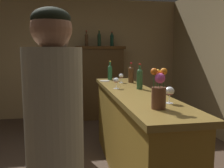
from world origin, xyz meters
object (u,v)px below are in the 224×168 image
display_bottle_left (86,39)px  display_bottle_center (112,40)px  display_bottle_midleft (99,39)px  bar_counter (132,134)px  cheese_plate (105,81)px  flower_arrangement (159,92)px  wine_bottle_malbec (131,74)px  wine_glass_front (116,81)px  patron_near_entrance (51,85)px  patron_redhead (55,152)px  wine_bottle_merlot (140,78)px  wine_bottle_chardonnay (110,72)px  wine_glass_rear (169,92)px  patron_in_navy (62,96)px  wine_glass_mid (121,76)px  display_cabinet (100,81)px

display_bottle_left → display_bottle_center: (0.56, 0.00, -0.00)m
display_bottle_midleft → display_bottle_center: (0.28, 0.00, -0.01)m
bar_counter → cheese_plate: cheese_plate is taller
flower_arrangement → display_bottle_center: (0.28, 3.56, 0.57)m
bar_counter → wine_bottle_malbec: (0.17, 0.73, 0.65)m
wine_bottle_malbec → display_bottle_left: bearing=104.1°
wine_glass_front → display_bottle_midleft: size_ratio=0.38×
display_bottle_center → patron_near_entrance: (-1.25, -1.24, -0.80)m
flower_arrangement → patron_near_entrance: patron_near_entrance is taller
patron_redhead → display_bottle_midleft: bearing=35.8°
wine_bottle_merlot → display_bottle_center: bearing=87.1°
wine_bottle_chardonnay → wine_glass_rear: wine_bottle_chardonnay is taller
wine_bottle_merlot → patron_in_navy: bearing=168.2°
bar_counter → wine_glass_mid: bearing=88.2°
wine_glass_front → display_bottle_left: (-0.16, 2.46, 0.61)m
wine_glass_mid → cheese_plate: wine_glass_mid is taller
wine_glass_mid → display_cabinet: bearing=91.5°
wine_bottle_chardonnay → wine_glass_mid: 0.42m
display_cabinet → display_bottle_midleft: 0.92m
wine_bottle_chardonnay → wine_glass_front: 0.94m
wine_bottle_chardonnay → flower_arrangement: (0.03, -2.04, 0.01)m
wine_bottle_malbec → cheese_plate: bearing=149.1°
bar_counter → wine_glass_mid: size_ratio=19.85×
display_bottle_midleft → patron_in_navy: bearing=-108.1°
patron_redhead → cheese_plate: bearing=31.6°
bar_counter → patron_redhead: patron_redhead is taller
display_cabinet → wine_bottle_malbec: 1.97m
wine_bottle_malbec → wine_glass_mid: 0.15m
display_bottle_left → display_bottle_center: bearing=0.0°
patron_redhead → patron_in_navy: patron_in_navy is taller
bar_counter → wine_glass_rear: wine_glass_rear is taller
wine_bottle_malbec → wine_bottle_chardonnay: 0.47m
wine_bottle_merlot → wine_glass_mid: 0.63m
wine_bottle_chardonnay → patron_near_entrance: patron_near_entrance is taller
wine_bottle_merlot → patron_in_navy: patron_in_navy is taller
flower_arrangement → display_bottle_left: display_bottle_left is taller
wine_bottle_malbec → patron_in_navy: patron_in_navy is taller
patron_redhead → patron_in_navy: 1.72m
wine_glass_mid → display_bottle_center: (0.22, 1.93, 0.61)m
display_cabinet → patron_near_entrance: 1.59m
wine_bottle_merlot → wine_glass_mid: size_ratio=2.31×
wine_glass_mid → patron_near_entrance: bearing=146.4°
display_cabinet → display_bottle_center: 0.95m
display_cabinet → flower_arrangement: size_ratio=4.95×
wine_glass_rear → patron_in_navy: patron_in_navy is taller
wine_bottle_chardonnay → cheese_plate: (-0.12, -0.20, -0.12)m
wine_bottle_merlot → display_bottle_midleft: size_ratio=0.87×
wine_glass_rear → patron_near_entrance: 2.43m
display_bottle_midleft → patron_in_navy: (-0.77, -2.36, -0.80)m
wine_bottle_merlot → wine_bottle_chardonnay: (-0.18, 1.03, -0.01)m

